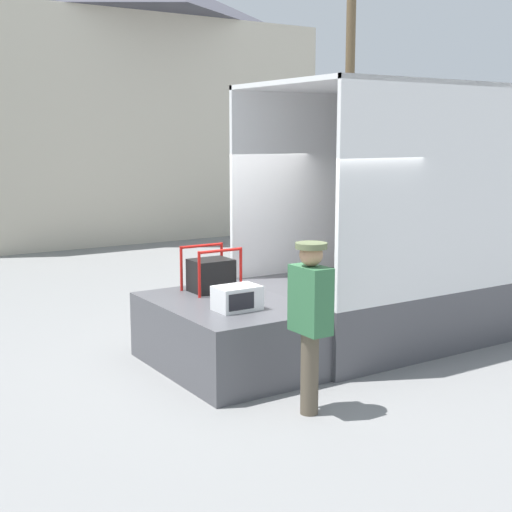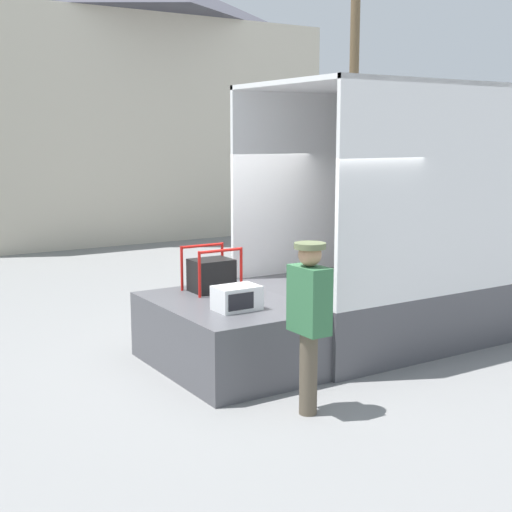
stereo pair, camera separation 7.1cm
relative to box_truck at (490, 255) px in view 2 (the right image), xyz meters
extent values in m
plane|color=gray|center=(-3.89, 0.00, -0.96)|extent=(160.00, 160.00, 0.00)
cube|color=#4C4C51|center=(-1.45, 0.00, -0.55)|extent=(4.88, 2.30, 0.81)
cube|color=white|center=(-1.45, 1.12, 1.14)|extent=(4.88, 0.06, 2.59)
cube|color=white|center=(-1.45, -1.12, 1.14)|extent=(4.88, 0.06, 2.59)
cube|color=white|center=(-1.45, 0.00, 2.41)|extent=(4.88, 2.30, 0.06)
cylinder|color=orange|center=(-1.40, 0.53, 0.03)|extent=(0.28, 0.28, 0.35)
cube|color=#B2A893|center=(-0.67, -0.68, 0.02)|extent=(0.44, 0.32, 0.33)
cube|color=#2D7F33|center=(0.18, 0.79, -0.03)|extent=(0.44, 0.32, 0.25)
cube|color=#2D7F33|center=(-0.11, 0.65, -0.01)|extent=(0.44, 0.32, 0.28)
cube|color=#4C4C51|center=(-4.64, 0.00, -0.55)|extent=(1.50, 2.18, 0.81)
cube|color=white|center=(-4.73, -0.41, -0.01)|extent=(0.50, 0.35, 0.27)
cube|color=black|center=(-4.78, -0.59, -0.01)|extent=(0.32, 0.01, 0.19)
cube|color=black|center=(-4.50, 0.60, 0.06)|extent=(0.50, 0.41, 0.41)
cylinder|color=slate|center=(-4.30, 0.60, 0.08)|extent=(0.19, 0.23, 0.23)
cylinder|color=red|center=(-4.79, 0.36, 0.13)|extent=(0.04, 0.04, 0.57)
cylinder|color=red|center=(-4.21, 0.36, 0.13)|extent=(0.04, 0.04, 0.57)
cylinder|color=red|center=(-4.79, 0.83, 0.13)|extent=(0.04, 0.04, 0.57)
cylinder|color=red|center=(-4.21, 0.83, 0.13)|extent=(0.04, 0.04, 0.57)
cylinder|color=red|center=(-4.50, 0.36, 0.40)|extent=(0.59, 0.04, 0.04)
cylinder|color=red|center=(-4.50, 0.83, 0.40)|extent=(0.59, 0.04, 0.04)
cylinder|color=brown|center=(-4.67, -1.69, -0.54)|extent=(0.18, 0.18, 0.84)
cube|color=#336B42|center=(-4.67, -1.69, 0.21)|extent=(0.24, 0.44, 0.66)
sphere|color=tan|center=(-4.67, -1.69, 0.66)|extent=(0.23, 0.23, 0.23)
cylinder|color=#606B47|center=(-4.67, -1.69, 0.74)|extent=(0.31, 0.31, 0.06)
cube|color=beige|center=(-0.79, 12.92, 1.94)|extent=(9.83, 6.31, 5.80)
cylinder|color=brown|center=(5.32, 9.65, 3.78)|extent=(0.28, 0.28, 9.47)
camera|label=1|loc=(-8.78, -7.09, 1.78)|focal=50.00mm
camera|label=2|loc=(-8.72, -7.12, 1.78)|focal=50.00mm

